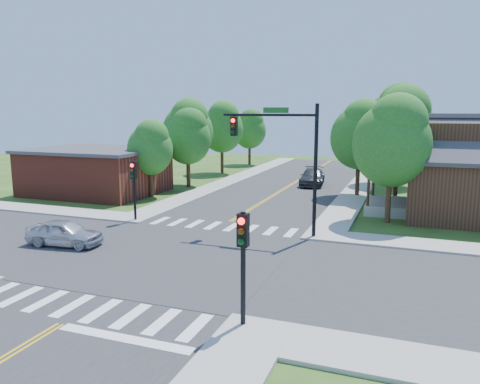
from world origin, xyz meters
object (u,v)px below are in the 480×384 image
at_px(car_silver, 65,233).
at_px(car_dgrey, 312,177).
at_px(signal_pole_se, 243,248).
at_px(signal_pole_nw, 134,179).
at_px(signal_mast_ne, 285,148).

height_order(car_silver, car_dgrey, car_dgrey).
xyz_separation_m(signal_pole_se, signal_pole_nw, (-11.20, 11.20, 0.00)).
bearing_deg(car_dgrey, signal_pole_se, -89.61).
bearing_deg(car_silver, signal_pole_nw, -9.63).
xyz_separation_m(car_silver, car_dgrey, (7.87, 23.62, 0.08)).
relative_size(signal_mast_ne, signal_pole_se, 1.89).
relative_size(signal_mast_ne, car_silver, 1.78).
bearing_deg(car_silver, signal_pole_se, -120.35).
height_order(signal_pole_nw, car_silver, signal_pole_nw).
xyz_separation_m(signal_pole_se, car_silver, (-11.62, 5.39, -2.00)).
bearing_deg(signal_pole_se, signal_mast_ne, 98.56).
height_order(signal_mast_ne, signal_pole_se, signal_mast_ne).
distance_m(signal_mast_ne, car_silver, 12.25).
distance_m(signal_pole_nw, car_silver, 6.16).
xyz_separation_m(signal_mast_ne, car_silver, (-9.93, -5.83, -4.18)).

